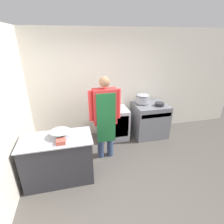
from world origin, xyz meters
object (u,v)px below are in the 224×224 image
object	(u,v)px
person_cook	(105,114)
saute_pan	(160,104)
stove	(150,120)
stock_pot	(142,98)
mixing_bowl	(61,134)
plastic_tub	(61,141)
fridge_unit	(115,123)

from	to	relation	value
person_cook	saute_pan	size ratio (longest dim) A/B	7.69
stove	stock_pot	xyz separation A→B (m)	(-0.19, 0.13, 0.58)
mixing_bowl	saute_pan	distance (m)	2.56
person_cook	mixing_bowl	xyz separation A→B (m)	(-0.87, -0.42, -0.11)
stove	plastic_tub	xyz separation A→B (m)	(-2.20, -1.29, 0.46)
stock_pot	mixing_bowl	bearing A→B (deg)	-149.18
stove	fridge_unit	xyz separation A→B (m)	(-0.94, 0.08, -0.03)
person_cook	saute_pan	world-z (taller)	person_cook
stock_pot	stove	bearing A→B (deg)	-33.40
plastic_tub	mixing_bowl	bearing A→B (deg)	91.85
stove	person_cook	world-z (taller)	person_cook
fridge_unit	saute_pan	xyz separation A→B (m)	(1.11, -0.21, 0.52)
fridge_unit	person_cook	bearing A→B (deg)	-117.98
stove	saute_pan	distance (m)	0.53
mixing_bowl	plastic_tub	size ratio (longest dim) A/B	2.45
person_cook	plastic_tub	bearing A→B (deg)	-144.02
person_cook	stock_pot	world-z (taller)	person_cook
stock_pot	saute_pan	distance (m)	0.45
person_cook	plastic_tub	distance (m)	1.08
fridge_unit	stove	bearing A→B (deg)	-5.01
mixing_bowl	person_cook	bearing A→B (deg)	25.63
plastic_tub	stock_pot	distance (m)	2.46
person_cook	mixing_bowl	distance (m)	0.97
mixing_bowl	plastic_tub	world-z (taller)	mixing_bowl
stove	mixing_bowl	world-z (taller)	mixing_bowl
fridge_unit	mixing_bowl	size ratio (longest dim) A/B	2.27
stock_pot	plastic_tub	bearing A→B (deg)	-144.88
stove	person_cook	xyz separation A→B (m)	(-1.34, -0.66, 0.59)
person_cook	stock_pot	bearing A→B (deg)	34.45
fridge_unit	saute_pan	world-z (taller)	saute_pan
stove	plastic_tub	distance (m)	2.59
stove	saute_pan	xyz separation A→B (m)	(0.17, -0.12, 0.49)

